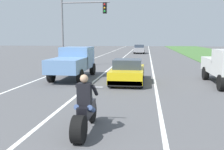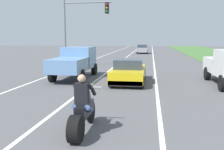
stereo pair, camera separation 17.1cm
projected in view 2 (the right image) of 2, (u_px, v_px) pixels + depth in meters
name	position (u px, v px, depth m)	size (l,w,h in m)	color
lane_stripe_left_solid	(76.00, 66.00, 22.84)	(0.14, 120.00, 0.01)	white
lane_stripe_right_solid	(154.00, 67.00, 21.73)	(0.14, 120.00, 0.01)	white
lane_stripe_centre_dashed	(114.00, 67.00, 22.29)	(0.14, 120.00, 0.01)	white
motorcycle_with_rider	(82.00, 112.00, 6.55)	(0.70, 2.21, 1.62)	black
sports_car_yellow	(129.00, 72.00, 14.24)	(1.84, 4.30, 1.37)	yellow
pickup_truck_left_lane_light_blue	(75.00, 61.00, 15.74)	(2.02, 4.80, 1.98)	#6B93C6
traffic_light_mast_near	(79.00, 22.00, 21.37)	(4.30, 0.34, 6.00)	gray
distant_car_far_ahead	(142.00, 49.00, 41.62)	(1.80, 4.00, 1.50)	#99999E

